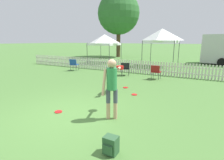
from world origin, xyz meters
name	(u,v)px	position (x,y,z in m)	size (l,w,h in m)	color
ground_plane	(72,115)	(0.00, 0.00, 0.00)	(240.00, 240.00, 0.00)	#4C7A38
handler_person	(112,82)	(1.14, 0.44, 1.06)	(0.43, 1.11, 1.69)	tan
leaping_dog	(112,79)	(-0.02, 2.55, 0.60)	(0.68, 1.08, 1.01)	olive
frisbee_near_handler	(126,88)	(0.13, 3.57, 0.01)	(0.23, 0.23, 0.02)	red
frisbee_near_dog	(58,112)	(-0.51, -0.02, 0.01)	(0.23, 0.23, 0.02)	red
frisbee_midfield	(134,95)	(0.90, 2.75, 0.01)	(0.23, 0.23, 0.02)	red
backpack_on_grass	(111,145)	(1.89, -1.00, 0.18)	(0.27, 0.26, 0.36)	#2D5633
picket_fence	(148,68)	(0.00, 7.42, 0.43)	(21.88, 0.04, 0.85)	beige
folding_chair_blue_left	(156,71)	(0.86, 6.06, 0.48)	(0.49, 0.51, 0.81)	#333338
folding_chair_center	(125,68)	(-1.09, 6.20, 0.50)	(0.67, 0.68, 0.83)	#333338
folding_chair_green_right	(74,64)	(-5.15, 6.09, 0.51)	(0.65, 0.66, 0.85)	#333338
canopy_tent_main	(162,36)	(-0.14, 11.29, 2.54)	(2.51, 2.51, 3.11)	#333338
canopy_tent_secondary	(105,40)	(-5.46, 10.97, 2.22)	(2.45, 2.45, 2.72)	#333338
tree_left_grove	(119,14)	(-7.24, 17.44, 5.51)	(5.32, 5.32, 8.20)	#4C3823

